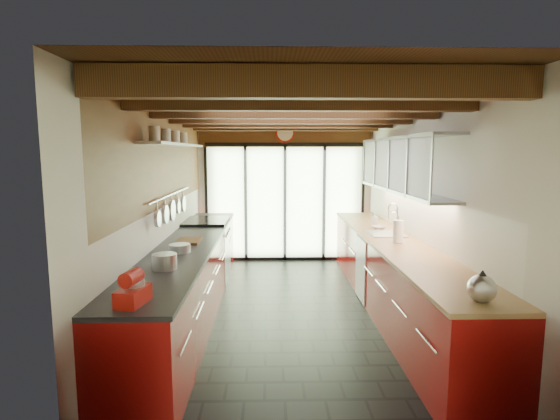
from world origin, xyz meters
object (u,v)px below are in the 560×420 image
object	(u,v)px
kettle	(482,287)
soap_bottle	(374,219)
stand_mixer	(133,290)
paper_towel	(398,232)
bowl	(379,227)

from	to	relation	value
kettle	soap_bottle	bearing A→B (deg)	90.00
stand_mixer	soap_bottle	xyz separation A→B (m)	(2.54, 3.29, -0.00)
paper_towel	soap_bottle	world-z (taller)	paper_towel
kettle	bowl	world-z (taller)	kettle
kettle	paper_towel	bearing A→B (deg)	90.00
paper_towel	soap_bottle	size ratio (longest dim) A/B	1.60
stand_mixer	kettle	world-z (taller)	stand_mixer
stand_mixer	kettle	distance (m)	2.54
stand_mixer	bowl	distance (m)	3.95
kettle	bowl	xyz separation A→B (m)	(0.00, 3.03, -0.08)
kettle	paper_towel	xyz separation A→B (m)	(0.00, 2.10, 0.03)
bowl	kettle	bearing A→B (deg)	-90.00
soap_bottle	bowl	bearing A→B (deg)	-90.00
paper_towel	soap_bottle	bearing A→B (deg)	90.00
soap_bottle	paper_towel	bearing A→B (deg)	-90.00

